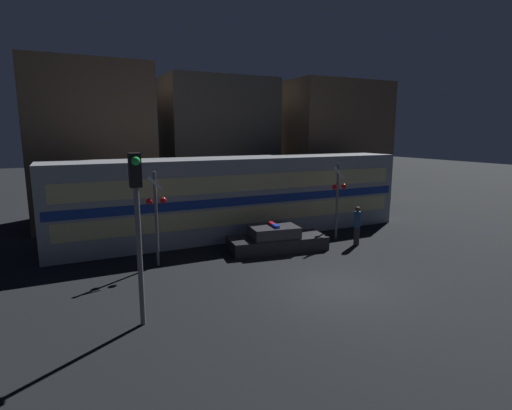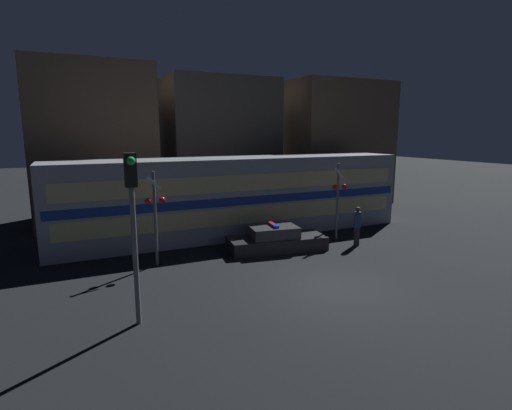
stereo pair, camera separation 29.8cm
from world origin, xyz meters
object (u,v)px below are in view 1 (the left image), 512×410
object	(u,v)px
train	(238,196)
police_car	(276,240)
pedestrian	(357,225)
crossing_signal_near	(338,195)
traffic_light_corner	(137,210)

from	to	relation	value
train	police_car	xyz separation A→B (m)	(0.43, -3.43, -1.57)
pedestrian	crossing_signal_near	world-z (taller)	crossing_signal_near
train	police_car	size ratio (longest dim) A/B	3.99
traffic_light_corner	pedestrian	bearing A→B (deg)	19.23
train	pedestrian	bearing A→B (deg)	-46.30
pedestrian	crossing_signal_near	distance (m)	1.85
train	police_car	distance (m)	3.80
train	crossing_signal_near	xyz separation A→B (m)	(4.09, -3.12, 0.22)
traffic_light_corner	train	bearing A→B (deg)	51.76
police_car	train	bearing A→B (deg)	105.27
police_car	pedestrian	size ratio (longest dim) A/B	2.48
pedestrian	traffic_light_corner	bearing A→B (deg)	-160.77
police_car	traffic_light_corner	size ratio (longest dim) A/B	0.97
train	traffic_light_corner	distance (m)	10.49
crossing_signal_near	pedestrian	bearing A→B (deg)	-83.12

